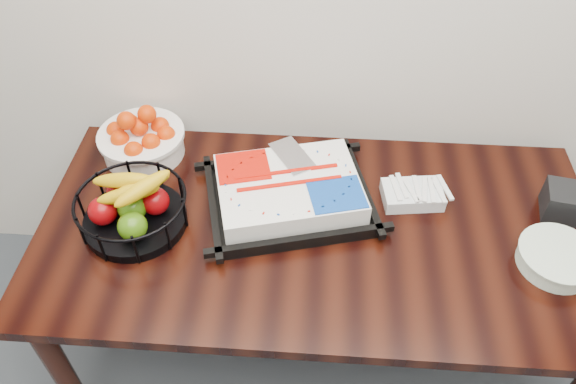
# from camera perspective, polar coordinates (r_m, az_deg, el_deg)

# --- Properties ---
(table) EXTENTS (1.80, 0.90, 0.75)m
(table) POSITION_cam_1_polar(r_m,az_deg,el_deg) (1.88, 2.94, -5.25)
(table) COLOR black
(table) RESTS_ON ground
(cake_tray) EXTENTS (0.61, 0.53, 0.11)m
(cake_tray) POSITION_cam_1_polar(r_m,az_deg,el_deg) (1.85, 0.07, -0.00)
(cake_tray) COLOR black
(cake_tray) RESTS_ON table
(tangerine_bowl) EXTENTS (0.31, 0.31, 0.20)m
(tangerine_bowl) POSITION_cam_1_polar(r_m,az_deg,el_deg) (2.07, -14.71, 5.58)
(tangerine_bowl) COLOR white
(tangerine_bowl) RESTS_ON table
(fruit_basket) EXTENTS (0.35, 0.35, 0.19)m
(fruit_basket) POSITION_cam_1_polar(r_m,az_deg,el_deg) (1.83, -15.56, -1.52)
(fruit_basket) COLOR black
(fruit_basket) RESTS_ON table
(plate_stack) EXTENTS (0.24, 0.24, 0.06)m
(plate_stack) POSITION_cam_1_polar(r_m,az_deg,el_deg) (1.87, 25.64, -6.08)
(plate_stack) COLOR white
(plate_stack) RESTS_ON table
(fork_bag) EXTENTS (0.21, 0.15, 0.06)m
(fork_bag) POSITION_cam_1_polar(r_m,az_deg,el_deg) (1.92, 12.51, -0.21)
(fork_bag) COLOR silver
(fork_bag) RESTS_ON table
(napkin_box) EXTENTS (0.16, 0.14, 0.10)m
(napkin_box) POSITION_cam_1_polar(r_m,az_deg,el_deg) (2.02, 26.47, -0.93)
(napkin_box) COLOR black
(napkin_box) RESTS_ON table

